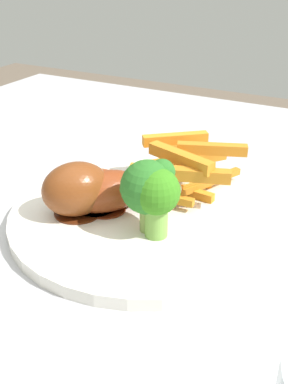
% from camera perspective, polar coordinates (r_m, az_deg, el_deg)
% --- Properties ---
extents(dining_table, '(1.01, 0.83, 0.72)m').
position_cam_1_polar(dining_table, '(0.53, 3.04, -12.89)').
color(dining_table, '#B7B7BC').
rests_on(dining_table, ground_plane).
extents(dinner_plate, '(0.26, 0.26, 0.01)m').
position_cam_1_polar(dinner_plate, '(0.46, 0.00, -2.88)').
color(dinner_plate, white).
rests_on(dinner_plate, dining_table).
extents(broccoli_floret_front, '(0.05, 0.05, 0.07)m').
position_cam_1_polar(broccoli_floret_front, '(0.40, 0.78, 0.54)').
color(broccoli_floret_front, '#86A14D').
rests_on(broccoli_floret_front, dinner_plate).
extents(broccoli_floret_middle, '(0.04, 0.04, 0.06)m').
position_cam_1_polar(broccoli_floret_middle, '(0.40, 1.56, -0.16)').
color(broccoli_floret_middle, '#77AE47').
rests_on(broccoli_floret_middle, dinner_plate).
extents(carrot_fries_pile, '(0.14, 0.14, 0.05)m').
position_cam_1_polar(carrot_fries_pile, '(0.49, 4.30, 2.90)').
color(carrot_fries_pile, orange).
rests_on(carrot_fries_pile, dinner_plate).
extents(chicken_drumstick_near, '(0.12, 0.09, 0.04)m').
position_cam_1_polar(chicken_drumstick_near, '(0.45, -5.24, 0.26)').
color(chicken_drumstick_near, '#5E1F0B').
rests_on(chicken_drumstick_near, dinner_plate).
extents(chicken_drumstick_far, '(0.10, 0.11, 0.05)m').
position_cam_1_polar(chicken_drumstick_far, '(0.44, -7.80, 0.41)').
color(chicken_drumstick_far, '#53210D').
rests_on(chicken_drumstick_far, dinner_plate).
extents(chicken_drumstick_extra, '(0.11, 0.11, 0.04)m').
position_cam_1_polar(chicken_drumstick_extra, '(0.45, -4.03, 0.17)').
color(chicken_drumstick_extra, '#5C1F0D').
rests_on(chicken_drumstick_extra, dinner_plate).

